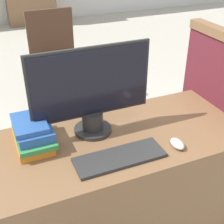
% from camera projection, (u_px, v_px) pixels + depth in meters
% --- Properties ---
extents(desk, '(1.29, 0.60, 0.73)m').
position_uv_depth(desk, '(118.00, 190.00, 1.75)').
color(desk, brown).
rests_on(desk, ground_plane).
extents(carrel_divider, '(0.07, 0.69, 1.16)m').
position_uv_depth(carrel_divider, '(217.00, 127.00, 1.89)').
color(carrel_divider, '#5B1E28').
rests_on(carrel_divider, ground_plane).
extents(monitor, '(0.60, 0.19, 0.45)m').
position_uv_depth(monitor, '(91.00, 91.00, 1.49)').
color(monitor, '#282828').
rests_on(monitor, desk).
extents(keyboard, '(0.42, 0.15, 0.02)m').
position_uv_depth(keyboard, '(120.00, 157.00, 1.41)').
color(keyboard, '#2D2D2D').
rests_on(keyboard, desk).
extents(mouse, '(0.05, 0.09, 0.04)m').
position_uv_depth(mouse, '(177.00, 144.00, 1.48)').
color(mouse, silver).
rests_on(mouse, desk).
extents(book_stack, '(0.17, 0.29, 0.13)m').
position_uv_depth(book_stack, '(33.00, 133.00, 1.48)').
color(book_stack, orange).
rests_on(book_stack, desk).
extents(far_chair, '(0.44, 0.44, 0.99)m').
position_uv_depth(far_chair, '(55.00, 60.00, 2.99)').
color(far_chair, '#4C3323').
rests_on(far_chair, ground_plane).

